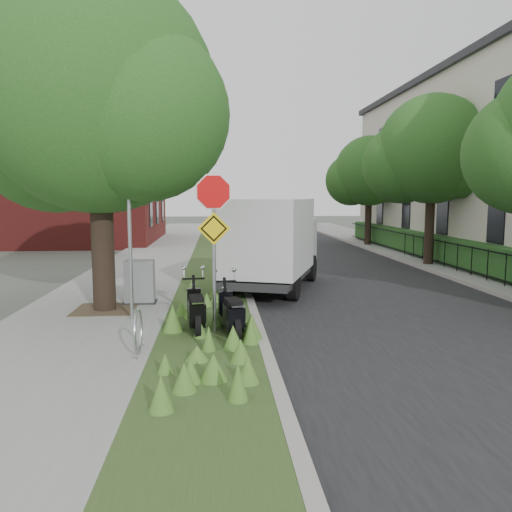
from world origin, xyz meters
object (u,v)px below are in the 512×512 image
Objects in this scene: sign_assembly at (214,220)px; utility_cabinet at (140,282)px; box_truck at (272,240)px; scooter_far at (232,317)px; scooter_near at (196,314)px.

sign_assembly reaches higher than utility_cabinet.
sign_assembly is 5.35m from box_truck.
box_truck reaches higher than scooter_far.
scooter_far is at bearing -37.34° from sign_assembly.
utility_cabinet reaches higher than scooter_far.
utility_cabinet is (-1.52, 2.83, 0.16)m from scooter_near.
sign_assembly is 0.59× the size of box_truck.
utility_cabinet is at bearing -149.73° from box_truck.
scooter_far is 5.52m from box_truck.
scooter_near is 1.01× the size of scooter_far.
scooter_far is 3.87m from utility_cabinet.
sign_assembly is 2.07× the size of scooter_near.
scooter_far is 1.43× the size of utility_cabinet.
sign_assembly reaches higher than scooter_near.
scooter_far is (0.33, -0.25, -1.85)m from sign_assembly.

